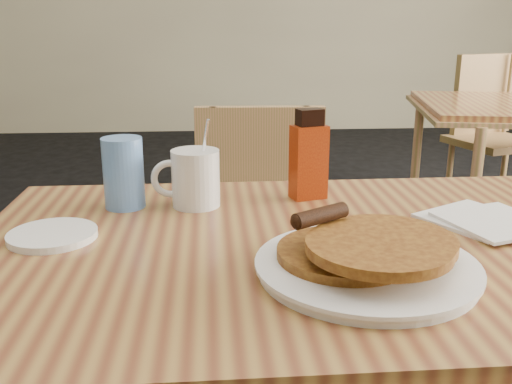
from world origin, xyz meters
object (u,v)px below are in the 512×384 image
at_px(chair_main_far, 262,228).
at_px(chair_neighbor_far, 489,121).
at_px(coffee_mug, 194,177).
at_px(pancake_plate, 367,258).
at_px(blue_tumbler, 124,173).
at_px(main_table, 306,265).
at_px(syrup_bottle, 309,157).

relative_size(chair_main_far, chair_neighbor_far, 0.93).
bearing_deg(chair_main_far, coffee_mug, -106.56).
bearing_deg(pancake_plate, blue_tumbler, 139.29).
xyz_separation_m(main_table, chair_main_far, (-0.02, 0.72, -0.20)).
xyz_separation_m(chair_neighbor_far, syrup_bottle, (-1.38, -2.04, 0.28)).
bearing_deg(pancake_plate, main_table, 116.93).
distance_m(pancake_plate, blue_tumbler, 0.52).
distance_m(chair_neighbor_far, coffee_mug, 2.64).
bearing_deg(main_table, chair_main_far, 91.26).
relative_size(coffee_mug, blue_tumbler, 1.28).
bearing_deg(chair_neighbor_far, main_table, -140.37).
bearing_deg(blue_tumbler, pancake_plate, -40.71).
xyz_separation_m(pancake_plate, syrup_bottle, (-0.03, 0.37, 0.06)).
distance_m(main_table, blue_tumbler, 0.40).
bearing_deg(syrup_bottle, blue_tumbler, 168.88).
xyz_separation_m(chair_main_far, chair_neighbor_far, (1.44, 1.56, 0.04)).
bearing_deg(main_table, blue_tumbler, 147.66).
height_order(pancake_plate, blue_tumbler, blue_tumbler).
height_order(chair_main_far, coffee_mug, coffee_mug).
bearing_deg(blue_tumbler, chair_main_far, 58.53).
distance_m(main_table, syrup_bottle, 0.28).
bearing_deg(chair_neighbor_far, pancake_plate, -137.74).
height_order(chair_main_far, syrup_bottle, syrup_bottle).
distance_m(main_table, pancake_plate, 0.16).
bearing_deg(main_table, chair_neighbor_far, 58.05).
relative_size(chair_main_far, coffee_mug, 4.88).
bearing_deg(blue_tumbler, syrup_bottle, 5.43).
bearing_deg(blue_tumbler, main_table, -32.34).
bearing_deg(syrup_bottle, main_table, -116.03).
height_order(main_table, syrup_bottle, syrup_bottle).
relative_size(pancake_plate, syrup_bottle, 1.75).
xyz_separation_m(main_table, pancake_plate, (0.07, -0.13, 0.07)).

